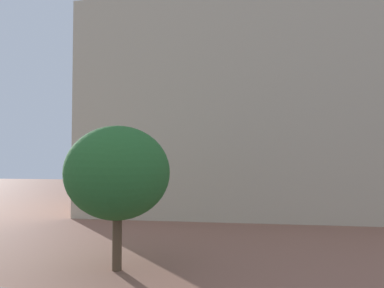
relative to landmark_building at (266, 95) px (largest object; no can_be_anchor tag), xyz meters
The scene contains 2 objects.
landmark_building is the anchor object (origin of this frame).
tree_curb_far 20.37m from the landmark_building, 109.96° to the right, with size 4.11×4.11×5.64m.
Camera 1 is at (1.79, -0.66, 4.36)m, focal length 33.96 mm.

